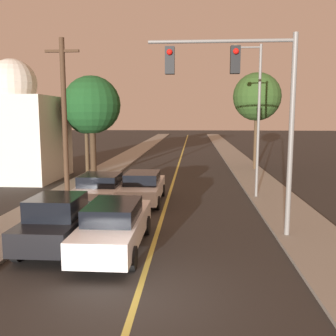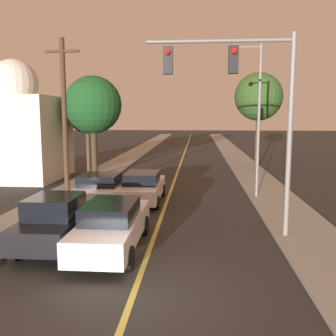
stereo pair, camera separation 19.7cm
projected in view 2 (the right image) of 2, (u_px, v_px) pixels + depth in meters
ground_plane at (133, 297)px, 8.87m from camera, size 200.00×200.00×0.00m
road_surface at (185, 152)px, 44.41m from camera, size 8.40×80.00×0.01m
sidewalk_left at (140, 151)px, 44.83m from camera, size 2.50×80.00×0.12m
sidewalk_right at (231, 151)px, 43.97m from camera, size 2.50×80.00×0.12m
car_near_lane_front at (112, 225)px, 11.88m from camera, size 1.84×5.05×1.58m
car_near_lane_second at (143, 187)px, 18.43m from camera, size 1.92×4.65×1.53m
car_outer_lane_front at (57, 221)px, 12.10m from camera, size 1.85×4.04×1.74m
car_outer_lane_second at (101, 190)px, 17.63m from camera, size 2.12×4.20×1.56m
traffic_signal_mast at (246, 94)px, 12.55m from camera, size 4.95×0.42×6.85m
streetlamp_right at (253, 102)px, 18.65m from camera, size 1.50×0.36×7.62m
utility_pole_left at (65, 118)px, 17.70m from camera, size 1.60×0.24×7.69m
tree_left_near at (93, 105)px, 25.17m from camera, size 3.86×3.86×6.79m
tree_left_far at (87, 116)px, 26.56m from camera, size 2.63×2.63×5.48m
tree_right_near at (259, 97)px, 28.40m from camera, size 3.64×3.64×7.38m
domed_building_left at (17, 131)px, 25.03m from camera, size 5.79×5.79×7.93m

